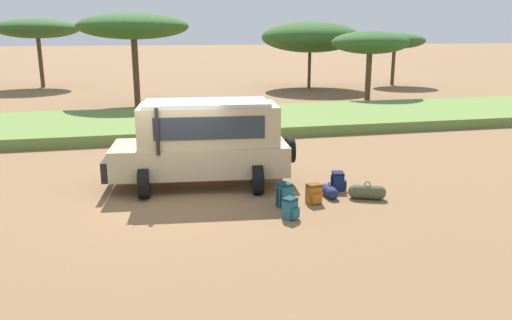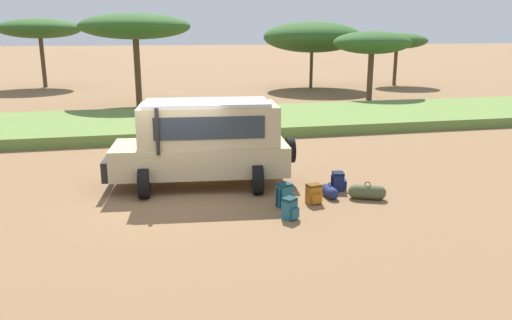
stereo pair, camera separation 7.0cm
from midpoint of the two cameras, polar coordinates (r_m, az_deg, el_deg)
name	(u,v)px [view 2 (the right image)]	position (r m, az deg, el deg)	size (l,w,h in m)	color
ground_plane	(177,196)	(13.65, -8.87, -4.11)	(320.00, 320.00, 0.00)	olive
grass_bank	(161,123)	(23.50, -10.74, 4.18)	(120.00, 7.00, 0.44)	olive
safari_vehicle	(204,141)	(14.21, -5.80, 2.14)	(5.45, 3.09, 2.44)	tan
backpack_beside_front_wheel	(290,209)	(11.86, 4.06, -5.57)	(0.42, 0.43, 0.51)	#235B6B
backpack_cluster_center	(314,194)	(12.97, 6.78, -3.88)	(0.40, 0.41, 0.51)	#B26619
backpack_near_rear_wheel	(338,181)	(14.13, 9.54, -2.43)	(0.45, 0.44, 0.52)	navy
backpack_outermost	(285,196)	(12.60, 3.44, -4.07)	(0.48, 0.42, 0.63)	#235B6B
duffel_bag_low_black_case	(329,191)	(13.54, 8.54, -3.57)	(0.32, 0.76, 0.41)	navy
duffel_bag_soft_canvas	(367,192)	(13.55, 12.73, -3.60)	(0.94, 0.62, 0.48)	#4C5133
acacia_tree_left_mid	(40,29)	(43.58, -23.46, 13.60)	(6.37, 5.94, 5.32)	brown
acacia_tree_centre_back	(135,27)	(30.60, -13.60, 14.59)	(6.37, 6.80, 5.35)	brown
acacia_tree_right_mid	(312,37)	(39.69, 6.48, 13.78)	(7.49, 7.64, 5.08)	brown
acacia_tree_far_right	(372,43)	(33.25, 13.18, 12.89)	(4.91, 4.76, 4.36)	brown
acacia_tree_distant_right	(397,41)	(43.23, 15.85, 12.95)	(4.96, 4.51, 4.24)	brown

